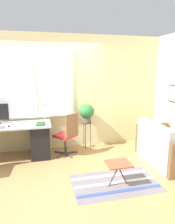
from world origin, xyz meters
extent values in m
plane|color=tan|center=(0.00, 0.00, 0.00)|extent=(14.00, 14.00, 0.00)
cube|color=beige|center=(0.00, 0.76, 1.35)|extent=(9.00, 0.06, 2.70)
cube|color=white|center=(-0.64, 0.72, 1.58)|extent=(0.83, 0.02, 1.52)
cube|color=white|center=(-0.64, 0.71, 1.58)|extent=(0.76, 0.01, 1.45)
cube|color=white|center=(0.20, 0.72, 1.58)|extent=(0.83, 0.02, 1.52)
cube|color=white|center=(0.20, 0.71, 1.58)|extent=(0.76, 0.01, 1.45)
cube|color=white|center=(-0.22, 0.72, 0.83)|extent=(1.73, 0.11, 0.04)
cube|color=beige|center=(2.84, 0.00, 1.35)|extent=(0.06, 9.00, 2.70)
cube|color=black|center=(2.80, -0.04, 1.36)|extent=(0.02, 0.33, 0.39)
cube|color=silver|center=(2.79, -0.04, 1.36)|extent=(0.01, 0.28, 0.34)
cube|color=black|center=(-0.21, 0.34, 0.36)|extent=(0.40, 0.60, 0.72)
ellipsoid|color=black|center=(-0.82, 0.19, 0.77)|extent=(0.04, 0.07, 0.04)
cylinder|color=white|center=(-0.09, 0.37, 0.76)|extent=(0.12, 0.12, 0.01)
cylinder|color=white|center=(-0.09, 0.37, 0.96)|extent=(0.02, 0.02, 0.38)
ellipsoid|color=white|center=(-0.09, 0.37, 1.17)|extent=(0.11, 0.11, 0.07)
cube|color=green|center=(-0.19, 0.16, 0.76)|extent=(0.18, 0.16, 0.02)
cube|color=green|center=(-0.18, 0.16, 0.80)|extent=(0.19, 0.17, 0.04)
cube|color=olive|center=(-0.18, 0.16, 0.83)|extent=(0.16, 0.14, 0.03)
cube|color=#47474C|center=(0.23, 0.21, 0.01)|extent=(0.24, 0.21, 0.03)
cube|color=#47474C|center=(0.39, 0.17, 0.01)|extent=(0.14, 0.27, 0.03)
cube|color=#47474C|center=(0.48, 0.31, 0.01)|extent=(0.28, 0.05, 0.03)
cube|color=#47474C|center=(0.37, 0.44, 0.01)|extent=(0.10, 0.28, 0.03)
cube|color=#47474C|center=(0.22, 0.38, 0.01)|extent=(0.26, 0.18, 0.03)
cylinder|color=#333338|center=(0.34, 0.30, 0.22)|extent=(0.04, 0.04, 0.39)
cube|color=red|center=(0.34, 0.30, 0.45)|extent=(0.57, 0.57, 0.06)
cube|color=brown|center=(0.47, 0.14, 0.73)|extent=(0.32, 0.27, 0.50)
cube|color=#9EA8B2|center=(2.35, -0.59, 0.22)|extent=(0.79, 1.13, 0.45)
cube|color=#9EA8B2|center=(2.03, -0.59, 0.65)|extent=(0.16, 1.13, 0.40)
cube|color=brown|center=(2.35, 0.02, 0.33)|extent=(0.79, 0.09, 0.67)
cylinder|color=#333338|center=(0.89, 0.54, 0.64)|extent=(0.24, 0.24, 0.02)
cylinder|color=#333338|center=(1.00, 0.54, 0.32)|extent=(0.01, 0.01, 0.63)
cylinder|color=#333338|center=(0.84, 0.63, 0.32)|extent=(0.01, 0.01, 0.63)
cylinder|color=#333338|center=(0.84, 0.46, 0.32)|extent=(0.01, 0.01, 0.63)
cylinder|color=#514C47|center=(0.89, 0.54, 0.71)|extent=(0.20, 0.20, 0.12)
ellipsoid|color=#2D7038|center=(0.89, 0.54, 0.92)|extent=(0.36, 0.36, 0.32)
cube|color=slate|center=(1.01, -1.09, 0.00)|extent=(1.46, 0.87, 0.01)
cube|color=#334C99|center=(1.01, -1.34, 0.01)|extent=(1.43, 0.07, 0.00)
cube|color=white|center=(1.01, -1.09, 0.01)|extent=(1.43, 0.07, 0.00)
cube|color=white|center=(1.01, -0.85, 0.01)|extent=(1.43, 0.07, 0.00)
cube|color=#B24C33|center=(1.03, -1.16, 0.39)|extent=(0.40, 0.34, 0.02)
cylinder|color=#4C3D2D|center=(0.96, -1.16, 0.19)|extent=(0.20, 0.02, 0.39)
cylinder|color=#4C3D2D|center=(1.10, -1.16, 0.19)|extent=(0.20, 0.02, 0.39)
camera|label=1|loc=(-0.16, -3.98, 1.90)|focal=32.00mm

